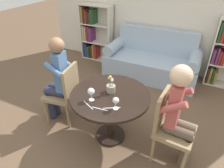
# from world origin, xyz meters

# --- Properties ---
(ground_plane) EXTENTS (16.00, 16.00, 0.00)m
(ground_plane) POSITION_xyz_m (0.00, 0.00, 0.00)
(ground_plane) COLOR brown
(back_wall) EXTENTS (5.20, 0.05, 2.70)m
(back_wall) POSITION_xyz_m (0.00, 2.32, 1.35)
(back_wall) COLOR silver
(back_wall) RESTS_ON ground_plane
(round_table) EXTENTS (0.98, 0.98, 0.70)m
(round_table) POSITION_xyz_m (0.00, 0.00, 0.57)
(round_table) COLOR black
(round_table) RESTS_ON ground_plane
(couch) EXTENTS (1.83, 0.80, 0.92)m
(couch) POSITION_xyz_m (0.00, 1.89, 0.31)
(couch) COLOR #9EB2C6
(couch) RESTS_ON ground_plane
(bookshelf_left) EXTENTS (0.74, 0.28, 1.26)m
(bookshelf_left) POSITION_xyz_m (-1.49, 2.16, 0.60)
(bookshelf_left) COLOR silver
(bookshelf_left) RESTS_ON ground_plane
(chair_left) EXTENTS (0.48, 0.48, 0.90)m
(chair_left) POSITION_xyz_m (-0.74, 0.05, 0.49)
(chair_left) COLOR #937A56
(chair_left) RESTS_ON ground_plane
(chair_right) EXTENTS (0.45, 0.45, 0.90)m
(chair_right) POSITION_xyz_m (0.74, 0.02, 0.49)
(chair_right) COLOR #937A56
(chair_right) RESTS_ON ground_plane
(person_left) EXTENTS (0.45, 0.38, 1.29)m
(person_left) POSITION_xyz_m (-0.83, 0.03, 0.68)
(person_left) COLOR #282D47
(person_left) RESTS_ON ground_plane
(person_right) EXTENTS (0.43, 0.36, 1.26)m
(person_right) POSITION_xyz_m (0.83, 0.01, 0.69)
(person_right) COLOR brown
(person_right) RESTS_ON ground_plane
(wine_glass_left) EXTENTS (0.08, 0.08, 0.16)m
(wine_glass_left) POSITION_xyz_m (-0.15, -0.19, 0.82)
(wine_glass_left) COLOR white
(wine_glass_left) RESTS_ON round_table
(wine_glass_right) EXTENTS (0.07, 0.07, 0.15)m
(wine_glass_right) POSITION_xyz_m (0.17, -0.21, 0.81)
(wine_glass_right) COLOR white
(wine_glass_right) RESTS_ON round_table
(flower_vase) EXTENTS (0.11, 0.11, 0.24)m
(flower_vase) POSITION_xyz_m (-0.02, 0.05, 0.78)
(flower_vase) COLOR #9E9384
(flower_vase) RESTS_ON round_table
(knife_left_setting) EXTENTS (0.19, 0.03, 0.00)m
(knife_left_setting) POSITION_xyz_m (0.02, -0.30, 0.70)
(knife_left_setting) COLOR silver
(knife_left_setting) RESTS_ON round_table
(fork_left_setting) EXTENTS (0.17, 0.11, 0.00)m
(fork_left_setting) POSITION_xyz_m (0.13, -0.22, 0.70)
(fork_left_setting) COLOR silver
(fork_left_setting) RESTS_ON round_table
(knife_right_setting) EXTENTS (0.17, 0.10, 0.00)m
(knife_right_setting) POSITION_xyz_m (-0.13, -0.30, 0.70)
(knife_right_setting) COLOR silver
(knife_right_setting) RESTS_ON round_table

